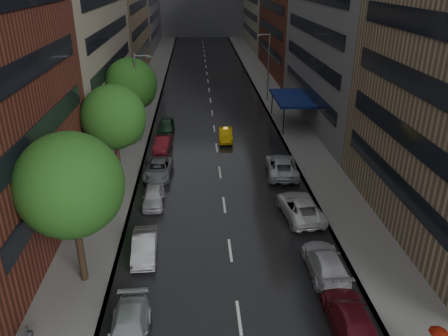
{
  "coord_description": "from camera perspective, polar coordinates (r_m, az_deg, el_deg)",
  "views": [
    {
      "loc": [
        -1.88,
        -13.32,
        16.29
      ],
      "look_at": [
        0.0,
        16.24,
        3.0
      ],
      "focal_mm": 35.0,
      "sensor_mm": 36.0,
      "label": 1
    }
  ],
  "objects": [
    {
      "name": "parked_cars_right",
      "position": [
        31.13,
        10.46,
        -6.23
      ],
      "size": [
        3.03,
        23.8,
        1.56
      ],
      "color": "#57111A",
      "rests_on": "ground"
    },
    {
      "name": "parked_cars_left",
      "position": [
        35.72,
        -8.93,
        -2.06
      ],
      "size": [
        2.5,
        34.81,
        1.47
      ],
      "color": "#A1A6AA",
      "rests_on": "ground"
    },
    {
      "name": "sidewalk_right",
      "position": [
        66.26,
        6.01,
        9.87
      ],
      "size": [
        4.0,
        140.0,
        0.15
      ],
      "primitive_type": "cube",
      "color": "gray",
      "rests_on": "ground"
    },
    {
      "name": "tree_near",
      "position": [
        24.1,
        -19.47,
        -2.15
      ],
      "size": [
        5.65,
        5.65,
        9.01
      ],
      "color": "#382619",
      "rests_on": "ground"
    },
    {
      "name": "taxi",
      "position": [
        46.24,
        0.2,
        4.4
      ],
      "size": [
        1.5,
        4.0,
        1.3
      ],
      "primitive_type": "imported",
      "rotation": [
        0.0,
        0.0,
        -0.03
      ],
      "color": "yellow",
      "rests_on": "ground"
    },
    {
      "name": "road",
      "position": [
        65.4,
        -1.9,
        9.73
      ],
      "size": [
        14.0,
        140.0,
        0.01
      ],
      "primitive_type": "cube",
      "color": "black",
      "rests_on": "ground"
    },
    {
      "name": "street_lamp_right",
      "position": [
        60.19,
        5.76,
        13.13
      ],
      "size": [
        1.74,
        0.22,
        9.0
      ],
      "color": "gray",
      "rests_on": "sidewalk_right"
    },
    {
      "name": "sidewalk_left",
      "position": [
        65.75,
        -9.88,
        9.53
      ],
      "size": [
        4.0,
        140.0,
        0.15
      ],
      "primitive_type": "cube",
      "color": "gray",
      "rests_on": "ground"
    },
    {
      "name": "tree_far",
      "position": [
        46.55,
        -12.05,
        10.65
      ],
      "size": [
        5.34,
        5.34,
        8.51
      ],
      "color": "#382619",
      "rests_on": "ground"
    },
    {
      "name": "street_lamp_left",
      "position": [
        45.17,
        -11.09,
        9.1
      ],
      "size": [
        1.74,
        0.22,
        9.0
      ],
      "color": "gray",
      "rests_on": "sidewalk_left"
    },
    {
      "name": "tree_mid",
      "position": [
        36.29,
        -14.24,
        6.43
      ],
      "size": [
        5.22,
        5.22,
        8.32
      ],
      "color": "#382619",
      "rests_on": "ground"
    },
    {
      "name": "awning",
      "position": [
        51.24,
        8.84,
        9.0
      ],
      "size": [
        4.0,
        8.0,
        3.12
      ],
      "color": "navy",
      "rests_on": "sidewalk_right"
    }
  ]
}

